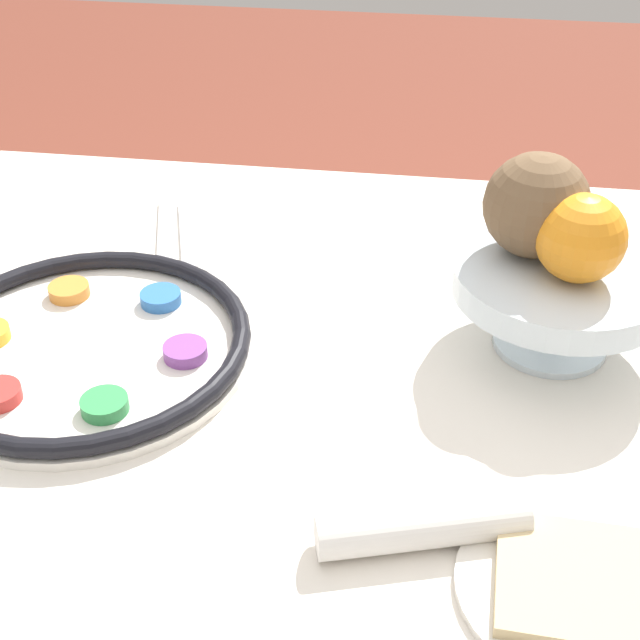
{
  "coord_description": "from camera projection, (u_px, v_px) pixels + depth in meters",
  "views": [
    {
      "loc": [
        0.1,
        -0.74,
        1.35
      ],
      "look_at": [
        -0.01,
        0.03,
        0.81
      ],
      "focal_mm": 50.0,
      "sensor_mm": 36.0,
      "label": 1
    }
  ],
  "objects": [
    {
      "name": "napkin_roll",
      "position": [
        423.0,
        527.0,
        0.74
      ],
      "size": [
        0.18,
        0.09,
        0.04
      ],
      "color": "white",
      "rests_on": "dining_table"
    },
    {
      "name": "fork_right",
      "position": [
        188.0,
        234.0,
        1.17
      ],
      "size": [
        0.07,
        0.17,
        0.01
      ],
      "color": "silver",
      "rests_on": "dining_table"
    },
    {
      "name": "fruit_stand",
      "position": [
        560.0,
        285.0,
        0.93
      ],
      "size": [
        0.23,
        0.23,
        0.1
      ],
      "color": "silver",
      "rests_on": "dining_table"
    },
    {
      "name": "coconut",
      "position": [
        536.0,
        205.0,
        0.91
      ],
      "size": [
        0.11,
        0.11,
        0.11
      ],
      "color": "brown",
      "rests_on": "fruit_stand"
    },
    {
      "name": "dining_table",
      "position": [
        325.0,
        597.0,
        1.16
      ],
      "size": [
        1.16,
        0.94,
        0.77
      ],
      "color": "silver",
      "rests_on": "ground_plane"
    },
    {
      "name": "bread_plate",
      "position": [
        573.0,
        586.0,
        0.7
      ],
      "size": [
        0.19,
        0.19,
        0.02
      ],
      "color": "silver",
      "rests_on": "dining_table"
    },
    {
      "name": "fork_left",
      "position": [
        166.0,
        232.0,
        1.17
      ],
      "size": [
        0.07,
        0.17,
        0.01
      ],
      "color": "silver",
      "rests_on": "dining_table"
    },
    {
      "name": "seder_plate",
      "position": [
        86.0,
        344.0,
        0.95
      ],
      "size": [
        0.35,
        0.35,
        0.03
      ],
      "color": "silver",
      "rests_on": "dining_table"
    },
    {
      "name": "orange_fruit",
      "position": [
        581.0,
        238.0,
        0.88
      ],
      "size": [
        0.09,
        0.09,
        0.09
      ],
      "color": "orange",
      "rests_on": "fruit_stand"
    }
  ]
}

